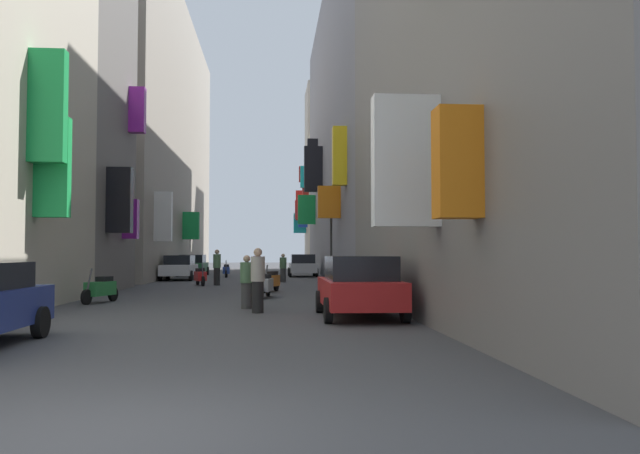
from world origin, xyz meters
TOP-DOWN VIEW (x-y plane):
  - ground_plane at (0.00, 30.00)m, footprint 140.00×140.00m
  - building_left_mid_a at (-7.99, 21.59)m, footprint 6.96×6.82m
  - building_left_mid_c at (-8.00, 43.44)m, footprint 7.18×33.11m
  - building_right_near at (7.99, 9.91)m, footprint 7.37×19.85m
  - building_right_mid_a at (7.99, 35.34)m, footprint 7.39×30.99m
  - building_right_mid_b at (7.96, 52.35)m, footprint 6.93×3.01m
  - building_right_far at (7.97, 56.93)m, footprint 7.26×6.14m
  - parked_car_silver at (3.67, 37.09)m, footprint 1.95×3.95m
  - parked_car_red at (3.77, 9.97)m, footprint 1.98×3.99m
  - parked_car_green at (-4.06, 39.34)m, footprint 2.00×4.33m
  - parked_car_white at (-3.99, 32.49)m, footprint 1.93×4.30m
  - scooter_green at (-3.97, 15.18)m, footprint 0.79×1.93m
  - scooter_red at (-2.00, 25.94)m, footprint 0.74×1.74m
  - scooter_orange at (1.54, 20.51)m, footprint 0.78×1.78m
  - scooter_silver at (1.32, 17.12)m, footprint 0.62×1.97m
  - scooter_black at (0.00, 46.55)m, footprint 0.49×1.94m
  - scooter_blue at (-1.47, 36.45)m, footprint 0.47×1.82m
  - pedestrian_crossing at (1.19, 11.39)m, footprint 0.54×0.54m
  - pedestrian_near_left at (2.19, 28.91)m, footprint 0.41×0.41m
  - pedestrian_near_right at (0.77, 28.25)m, footprint 0.54×0.54m
  - pedestrian_mid_street at (0.84, 12.65)m, footprint 0.54×0.54m
  - pedestrian_far_away at (-1.18, 25.96)m, footprint 0.50×0.50m
  - traffic_light_near_corner at (4.64, 26.69)m, footprint 0.26×0.34m

SIDE VIEW (x-z plane):
  - ground_plane at x=0.00m, z-range 0.00..0.00m
  - scooter_red at x=-2.00m, z-range -0.10..1.03m
  - scooter_blue at x=-1.47m, z-range -0.10..1.03m
  - scooter_orange at x=1.54m, z-range -0.10..1.03m
  - scooter_black at x=0.00m, z-range -0.10..1.03m
  - scooter_silver at x=1.32m, z-range -0.10..1.03m
  - scooter_green at x=-3.97m, z-range -0.10..1.03m
  - pedestrian_mid_street at x=0.84m, z-range -0.01..1.55m
  - parked_car_white at x=-3.99m, z-range 0.03..1.51m
  - parked_car_green at x=-4.06m, z-range 0.03..1.52m
  - pedestrian_near_left at x=2.19m, z-range -0.01..1.57m
  - parked_car_silver at x=3.67m, z-range 0.03..1.55m
  - parked_car_red at x=3.77m, z-range 0.03..1.57m
  - pedestrian_near_right at x=0.77m, z-range 0.00..1.68m
  - pedestrian_crossing at x=1.19m, z-range 0.00..1.75m
  - pedestrian_far_away at x=-1.18m, z-range 0.00..1.80m
  - traffic_light_near_corner at x=4.64m, z-range 0.77..5.02m
  - building_right_near at x=7.99m, z-range 0.00..12.37m
  - building_right_mid_b at x=7.96m, z-range 0.02..12.67m
  - building_left_mid_a at x=-7.99m, z-range -0.01..16.72m
  - building_right_far at x=7.97m, z-range -0.03..18.32m
  - building_right_mid_a at x=7.99m, z-range -0.01..19.30m
  - building_left_mid_c at x=-8.00m, z-range 0.00..20.52m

